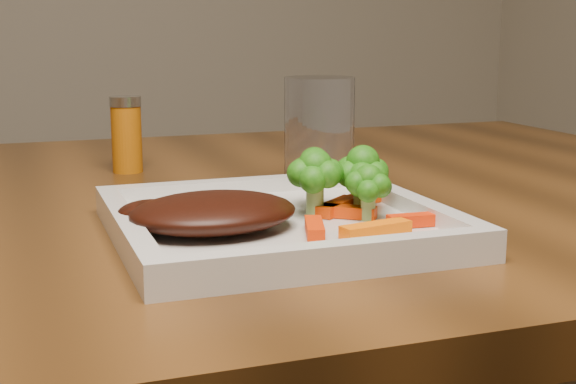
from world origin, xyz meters
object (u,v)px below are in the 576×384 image
object	(u,v)px
spice_shaker	(127,134)
plate	(277,229)
drinking_glass	(319,132)
steak	(214,212)

from	to	relation	value
spice_shaker	plate	bearing A→B (deg)	-77.96
plate	spice_shaker	world-z (taller)	spice_shaker
plate	spice_shaker	bearing A→B (deg)	102.04
spice_shaker	drinking_glass	size ratio (longest dim) A/B	0.77
plate	drinking_glass	size ratio (longest dim) A/B	2.25
plate	drinking_glass	distance (m)	0.23
plate	drinking_glass	xyz separation A→B (m)	(0.11, 0.19, 0.05)
drinking_glass	plate	bearing A→B (deg)	-121.01
plate	spice_shaker	distance (m)	0.36
plate	steak	world-z (taller)	steak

